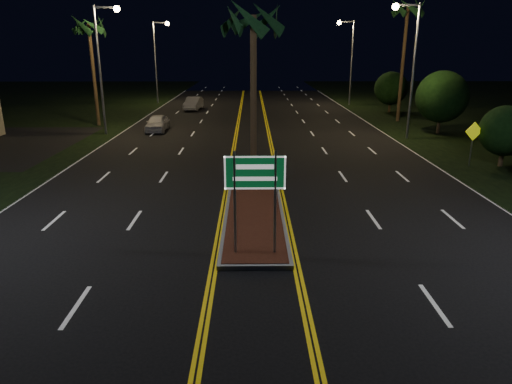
{
  "coord_description": "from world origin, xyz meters",
  "views": [
    {
      "loc": [
        -0.11,
        -10.04,
        6.17
      ],
      "look_at": [
        0.04,
        3.45,
        1.9
      ],
      "focal_mm": 32.0,
      "sensor_mm": 36.0,
      "label": 1
    }
  ],
  "objects_px": {
    "palm_right_far": "(408,10)",
    "warning_sign": "(473,138)",
    "palm_median": "(253,20)",
    "shrub_near": "(506,131)",
    "median_island": "(254,209)",
    "highway_sign": "(255,182)",
    "palm_left_far": "(89,27)",
    "streetlight_left_mid": "(104,55)",
    "streetlight_right_far": "(349,53)",
    "car_near": "(157,122)",
    "shrub_far": "(391,88)",
    "streetlight_left_far": "(158,53)",
    "streetlight_right_mid": "(409,56)",
    "shrub_mid": "(442,97)",
    "car_far": "(193,102)"
  },
  "relations": [
    {
      "from": "palm_right_far",
      "to": "palm_median",
      "type": "bearing_deg",
      "value": -123.28
    },
    {
      "from": "median_island",
      "to": "streetlight_right_mid",
      "type": "relative_size",
      "value": 1.14
    },
    {
      "from": "shrub_near",
      "to": "shrub_far",
      "type": "distance_m",
      "value": 22.01
    },
    {
      "from": "median_island",
      "to": "warning_sign",
      "type": "xyz_separation_m",
      "value": [
        11.81,
        7.04,
        1.48
      ]
    },
    {
      "from": "highway_sign",
      "to": "car_far",
      "type": "bearing_deg",
      "value": 99.82
    },
    {
      "from": "streetlight_right_far",
      "to": "car_near",
      "type": "bearing_deg",
      "value": -137.05
    },
    {
      "from": "palm_right_far",
      "to": "car_far",
      "type": "bearing_deg",
      "value": 157.02
    },
    {
      "from": "palm_right_far",
      "to": "warning_sign",
      "type": "relative_size",
      "value": 4.25
    },
    {
      "from": "median_island",
      "to": "palm_median",
      "type": "distance_m",
      "value": 8.0
    },
    {
      "from": "palm_left_far",
      "to": "car_near",
      "type": "relative_size",
      "value": 2.02
    },
    {
      "from": "palm_right_far",
      "to": "car_near",
      "type": "xyz_separation_m",
      "value": [
        -20.19,
        -4.76,
        -8.42
      ]
    },
    {
      "from": "streetlight_left_far",
      "to": "car_far",
      "type": "bearing_deg",
      "value": -52.98
    },
    {
      "from": "shrub_near",
      "to": "shrub_mid",
      "type": "xyz_separation_m",
      "value": [
        0.5,
        10.0,
        0.78
      ]
    },
    {
      "from": "shrub_mid",
      "to": "warning_sign",
      "type": "distance_m",
      "value": 10.26
    },
    {
      "from": "shrub_far",
      "to": "palm_median",
      "type": "bearing_deg",
      "value": -118.42
    },
    {
      "from": "palm_left_far",
      "to": "shrub_near",
      "type": "distance_m",
      "value": 30.35
    },
    {
      "from": "streetlight_left_far",
      "to": "palm_right_far",
      "type": "relative_size",
      "value": 0.87
    },
    {
      "from": "palm_right_far",
      "to": "car_near",
      "type": "bearing_deg",
      "value": -166.73
    },
    {
      "from": "streetlight_right_far",
      "to": "palm_median",
      "type": "relative_size",
      "value": 1.08
    },
    {
      "from": "palm_right_far",
      "to": "car_far",
      "type": "height_order",
      "value": "palm_right_far"
    },
    {
      "from": "palm_median",
      "to": "shrub_far",
      "type": "relative_size",
      "value": 2.1
    },
    {
      "from": "median_island",
      "to": "streetlight_left_mid",
      "type": "height_order",
      "value": "streetlight_left_mid"
    },
    {
      "from": "highway_sign",
      "to": "shrub_mid",
      "type": "distance_m",
      "value": 25.41
    },
    {
      "from": "shrub_mid",
      "to": "car_far",
      "type": "relative_size",
      "value": 1.01
    },
    {
      "from": "streetlight_left_far",
      "to": "palm_median",
      "type": "height_order",
      "value": "streetlight_left_far"
    },
    {
      "from": "streetlight_left_mid",
      "to": "streetlight_left_far",
      "type": "height_order",
      "value": "same"
    },
    {
      "from": "streetlight_left_mid",
      "to": "palm_left_far",
      "type": "height_order",
      "value": "streetlight_left_mid"
    },
    {
      "from": "streetlight_right_mid",
      "to": "car_far",
      "type": "height_order",
      "value": "streetlight_right_mid"
    },
    {
      "from": "palm_median",
      "to": "shrub_near",
      "type": "height_order",
      "value": "palm_median"
    },
    {
      "from": "car_far",
      "to": "streetlight_left_mid",
      "type": "bearing_deg",
      "value": -102.08
    },
    {
      "from": "streetlight_left_far",
      "to": "palm_median",
      "type": "distance_m",
      "value": 35.18
    },
    {
      "from": "streetlight_left_mid",
      "to": "streetlight_right_far",
      "type": "distance_m",
      "value": 27.83
    },
    {
      "from": "shrub_far",
      "to": "warning_sign",
      "type": "bearing_deg",
      "value": -95.17
    },
    {
      "from": "streetlight_right_mid",
      "to": "car_near",
      "type": "xyz_separation_m",
      "value": [
        -18.0,
        3.24,
        -4.93
      ]
    },
    {
      "from": "warning_sign",
      "to": "streetlight_left_mid",
      "type": "bearing_deg",
      "value": 146.43
    },
    {
      "from": "car_far",
      "to": "shrub_mid",
      "type": "bearing_deg",
      "value": -29.11
    },
    {
      "from": "streetlight_right_mid",
      "to": "palm_right_far",
      "type": "relative_size",
      "value": 0.87
    },
    {
      "from": "streetlight_left_far",
      "to": "streetlight_right_mid",
      "type": "height_order",
      "value": "same"
    },
    {
      "from": "streetlight_right_mid",
      "to": "shrub_far",
      "type": "bearing_deg",
      "value": 77.18
    },
    {
      "from": "palm_left_far",
      "to": "shrub_near",
      "type": "bearing_deg",
      "value": -28.03
    },
    {
      "from": "highway_sign",
      "to": "palm_left_far",
      "type": "bearing_deg",
      "value": 116.92
    },
    {
      "from": "highway_sign",
      "to": "streetlight_left_mid",
      "type": "xyz_separation_m",
      "value": [
        -10.61,
        21.2,
        3.25
      ]
    },
    {
      "from": "shrub_near",
      "to": "palm_median",
      "type": "bearing_deg",
      "value": -165.47
    },
    {
      "from": "highway_sign",
      "to": "streetlight_right_far",
      "type": "relative_size",
      "value": 0.36
    },
    {
      "from": "car_near",
      "to": "palm_median",
      "type": "bearing_deg",
      "value": -64.4
    },
    {
      "from": "streetlight_right_mid",
      "to": "shrub_far",
      "type": "height_order",
      "value": "streetlight_right_mid"
    },
    {
      "from": "streetlight_right_mid",
      "to": "shrub_far",
      "type": "xyz_separation_m",
      "value": [
        3.19,
        14.0,
        -3.32
      ]
    },
    {
      "from": "streetlight_right_mid",
      "to": "shrub_far",
      "type": "relative_size",
      "value": 2.27
    },
    {
      "from": "shrub_near",
      "to": "shrub_far",
      "type": "xyz_separation_m",
      "value": [
        0.3,
        22.0,
        0.39
      ]
    },
    {
      "from": "streetlight_right_far",
      "to": "shrub_near",
      "type": "relative_size",
      "value": 2.73
    }
  ]
}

